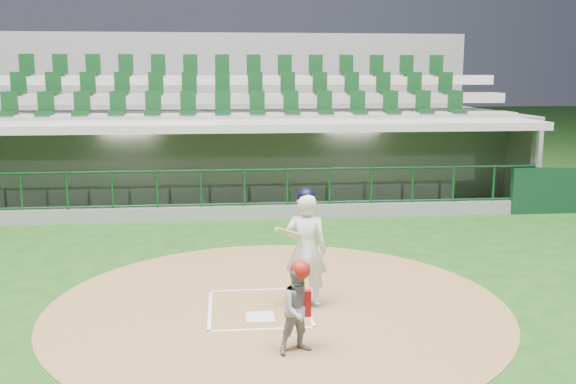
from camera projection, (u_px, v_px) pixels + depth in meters
name	position (u px, v px, depth m)	size (l,w,h in m)	color
ground	(258.00, 302.00, 10.23)	(120.00, 120.00, 0.00)	#184112
dirt_circle	(277.00, 306.00, 10.06)	(7.20, 7.20, 0.01)	brown
home_plate	(260.00, 317.00, 9.54)	(0.43, 0.43, 0.02)	white
batter_box_chalk	(259.00, 308.00, 9.94)	(1.55, 1.80, 0.01)	white
dugout_structure	(244.00, 170.00, 17.71)	(16.40, 3.70, 3.00)	slate
seating_deck	(239.00, 142.00, 20.65)	(17.00, 6.72, 5.15)	slate
batter	(306.00, 248.00, 9.88)	(0.91, 0.93, 1.88)	white
catcher	(300.00, 307.00, 8.27)	(0.68, 0.60, 1.24)	gray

